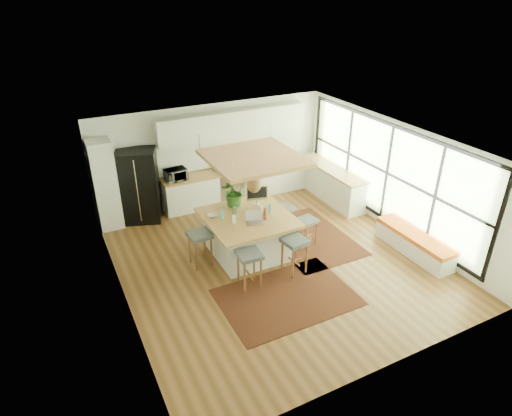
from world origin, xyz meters
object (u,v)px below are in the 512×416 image
fridge (139,187)px  stool_near_right (294,257)px  laptop (255,218)px  stool_right_front (307,231)px  monitor (257,194)px  stool_left_side (201,250)px  island_plant (234,194)px  stool_near_left (250,270)px  microwave (175,173)px  stool_right_back (284,220)px  island (248,234)px

fridge → stool_near_right: (2.29, -3.76, -0.57)m
laptop → stool_right_front: bearing=17.6°
fridge → monitor: size_ratio=3.77×
stool_left_side → island_plant: island_plant is taller
stool_right_front → stool_near_right: bearing=-136.1°
fridge → stool_right_front: fridge is taller
stool_near_left → stool_near_right: size_ratio=0.97×
microwave → laptop: bearing=-79.5°
stool_near_left → monitor: 1.99m
fridge → monitor: (2.20, -2.22, 0.26)m
stool_left_side → laptop: 1.37m
fridge → stool_right_front: 4.34m
laptop → island_plant: 0.98m
stool_right_back → island_plant: size_ratio=1.01×
stool_near_right → laptop: bearing=124.7°
island → stool_near_right: island is taller
fridge → stool_left_side: size_ratio=2.38×
stool_right_front → monitor: bearing=141.5°
stool_right_front → monitor: 1.45m
stool_left_side → island_plant: (1.08, 0.60, 0.85)m
stool_near_left → stool_right_back: (1.65, 1.49, 0.00)m
stool_near_left → stool_near_right: stool_near_right is taller
fridge → stool_near_left: 4.00m
laptop → monitor: (0.44, 0.76, 0.14)m
stool_near_left → stool_near_right: 1.05m
laptop → stool_right_back: bearing=48.5°
stool_right_front → stool_left_side: (-2.50, 0.34, 0.00)m
stool_near_right → microwave: 4.04m
island → monitor: (0.44, 0.43, 0.72)m
island_plant → stool_left_side: bearing=-150.9°
stool_near_left → stool_right_back: size_ratio=1.10×
stool_near_left → stool_left_side: stool_left_side is taller
island → laptop: 0.67m
microwave → stool_near_left: bearing=-90.2°
stool_near_left → stool_left_side: 1.30m
stool_right_front → stool_left_side: bearing=172.2°
laptop → monitor: size_ratio=0.76×
island → stool_left_side: (-1.13, 0.03, -0.11)m
stool_near_right → fridge: bearing=121.4°
stool_near_right → stool_right_front: size_ratio=1.19×
island → monitor: bearing=44.3°
stool_left_side → laptop: (1.13, -0.36, 0.70)m
island_plant → island: bearing=-85.9°
stool_near_right → island: bearing=115.9°
microwave → stool_right_front: bearing=-58.2°
stool_right_back → laptop: 1.52m
stool_right_back → stool_left_side: stool_left_side is taller
stool_near_left → stool_right_front: stool_near_left is taller
island → monitor: size_ratio=3.70×
fridge → stool_near_left: fridge is taller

